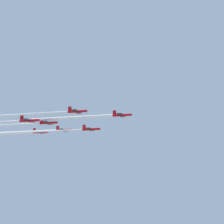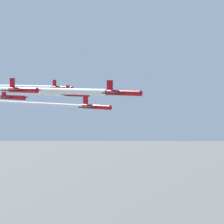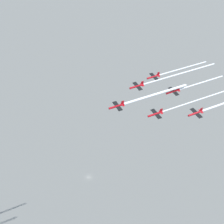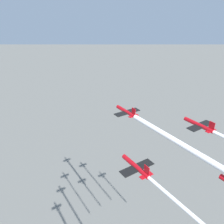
{
  "view_description": "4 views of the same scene",
  "coord_description": "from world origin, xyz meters",
  "views": [
    {
      "loc": [
        46.23,
        133.38,
        77.41
      ],
      "look_at": [
        -20.61,
        -36.39,
        118.03
      ],
      "focal_mm": 70.0,
      "sensor_mm": 36.0,
      "label": 1
    },
    {
      "loc": [
        -38.44,
        58.68,
        121.19
      ],
      "look_at": [
        -24.28,
        -48.35,
        114.01
      ],
      "focal_mm": 85.0,
      "sensor_mm": 36.0,
      "label": 2
    },
    {
      "loc": [
        -136.36,
        -98.91,
        222.08
      ],
      "look_at": [
        -31.22,
        -40.69,
        116.97
      ],
      "focal_mm": 50.0,
      "sensor_mm": 36.0,
      "label": 3
    },
    {
      "loc": [
        -10.33,
        -97.28,
        145.55
      ],
      "look_at": [
        -32.47,
        -39.56,
        116.41
      ],
      "focal_mm": 35.0,
      "sensor_mm": 36.0,
      "label": 4
    }
  ],
  "objects": [
    {
      "name": "smoke_trail_1",
      "position": [
        3.39,
        -76.0,
        114.38
      ],
      "size": [
        38.6,
        28.02,
        0.74
      ],
      "rotation": [
        0.0,
        0.0,
        0.95
      ],
      "color": "white"
    },
    {
      "name": "ground_plane",
      "position": [
        0.0,
        0.0,
        0.0
      ],
      "size": [
        3000.0,
        3000.0,
        0.0
      ],
      "primitive_type": "plane",
      "color": "#60605B"
    },
    {
      "name": "jet_5",
      "position": [
        13.28,
        -45.11,
        113.44
      ],
      "size": [
        8.03,
        7.9,
        2.91
      ],
      "rotation": [
        0.0,
        0.0,
        0.95
      ],
      "color": "#B20C14"
    },
    {
      "name": "smoke_trail_4",
      "position": [
        16.94,
        -73.08,
        116.34
      ],
      "size": [
        25.36,
        18.54,
        0.81
      ],
      "rotation": [
        0.0,
        0.0,
        0.95
      ],
      "color": "white"
    },
    {
      "name": "jet_0",
      "position": [
        -27.12,
        -41.41,
        118.2
      ],
      "size": [
        8.03,
        7.9,
        2.91
      ],
      "rotation": [
        0.0,
        0.0,
        0.95
      ],
      "color": "#B20C14"
    },
    {
      "name": "jet_1",
      "position": [
        -18.92,
        -59.97,
        114.43
      ],
      "size": [
        8.03,
        7.9,
        2.91
      ],
      "rotation": [
        0.0,
        0.0,
        0.95
      ],
      "color": "#B20C14"
    },
    {
      "name": "jet_4",
      "position": [
        1.27,
        -61.82,
        116.38
      ],
      "size": [
        8.03,
        7.9,
        2.91
      ],
      "rotation": [
        0.0,
        0.0,
        0.95
      ],
      "color": "#B20C14"
    },
    {
      "name": "smoke_trail_0",
      "position": [
        -8.0,
        -55.15,
        118.16
      ],
      "size": [
        32.55,
        23.91,
        1.33
      ],
      "rotation": [
        0.0,
        0.0,
        0.95
      ],
      "color": "white"
    },
    {
      "name": "smoke_trail_2",
      "position": [
        16.53,
        -60.12,
        118.57
      ],
      "size": [
        40.96,
        29.77,
        0.87
      ],
      "rotation": [
        0.0,
        0.0,
        0.95
      ],
      "color": "white"
    },
    {
      "name": "smoke_trail_5",
      "position": [
        30.91,
        -57.78,
        113.4
      ],
      "size": [
        29.28,
        21.36,
        0.82
      ],
      "rotation": [
        0.0,
        0.0,
        0.95
      ],
      "color": "white"
    },
    {
      "name": "jet_3",
      "position": [
        -10.73,
        -78.52,
        116.56
      ],
      "size": [
        8.03,
        7.9,
        2.91
      ],
      "rotation": [
        0.0,
        0.0,
        0.95
      ],
      "color": "#B20C14"
    },
    {
      "name": "jet_2",
      "position": [
        -6.92,
        -43.26,
        118.61
      ],
      "size": [
        8.03,
        7.9,
        2.91
      ],
      "rotation": [
        0.0,
        0.0,
        0.95
      ],
      "color": "#B20C14"
    }
  ]
}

